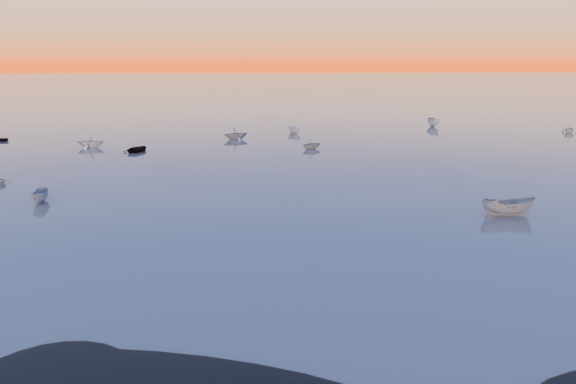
{
  "coord_description": "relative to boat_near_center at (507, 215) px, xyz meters",
  "views": [
    {
      "loc": [
        -1.94,
        -17.48,
        12.36
      ],
      "look_at": [
        1.39,
        28.0,
        1.25
      ],
      "focal_mm": 35.0,
      "sensor_mm": 36.0,
      "label": 1
    }
  ],
  "objects": [
    {
      "name": "ground",
      "position": [
        -18.6,
        76.0,
        0.0
      ],
      "size": [
        600.0,
        600.0,
        0.0
      ],
      "primitive_type": "plane",
      "color": "#675B56",
      "rests_on": "ground"
    },
    {
      "name": "moored_fleet",
      "position": [
        -18.6,
        29.0,
        0.0
      ],
      "size": [
        124.0,
        58.0,
        1.2
      ],
      "primitive_type": null,
      "color": "silver",
      "rests_on": "ground"
    },
    {
      "name": "boat_near_center",
      "position": [
        0.0,
        0.0,
        0.0
      ],
      "size": [
        1.99,
        4.3,
        1.46
      ],
      "primitive_type": "imported",
      "rotation": [
        0.0,
        0.0,
        1.52
      ],
      "color": "gray",
      "rests_on": "ground"
    }
  ]
}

